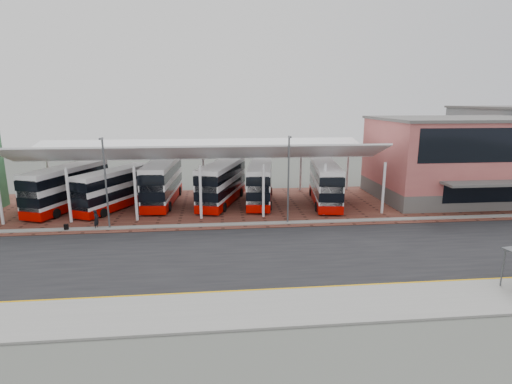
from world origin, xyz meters
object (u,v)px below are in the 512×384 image
Objects in this scene: bus_0 at (68,188)px; bus_5 at (325,184)px; terminal at (458,158)px; bus_4 at (260,183)px; bus_2 at (162,182)px; bus_3 at (222,183)px; pedestrian at (96,219)px; bus_1 at (115,189)px.

bus_0 is 27.15m from bus_5.
bus_5 is at bearing -176.40° from terminal.
bus_0 is at bearing -169.69° from bus_4.
bus_2 reaches higher than bus_3.
terminal is at bearing 8.07° from bus_4.
bus_0 is 15.98m from bus_3.
pedestrian is at bearing -37.14° from bus_0.
terminal is at bearing 12.14° from bus_5.
bus_0 is at bearing -167.85° from bus_2.
bus_3 reaches higher than bus_1.
bus_2 is 6.60× the size of pedestrian.
bus_1 is at bearing -167.62° from bus_4.
bus_3 is 11.24m from bus_5.
bus_4 is at bearing 30.80° from bus_1.
bus_3 is (11.14, 0.97, 0.18)m from bus_1.
bus_1 is 0.93× the size of bus_4.
bus_0 is 1.03× the size of bus_4.
bus_5 is at bearing 26.53° from bus_1.
bus_2 reaches higher than bus_5.
bus_3 reaches higher than bus_4.
terminal reaches higher than bus_1.
bus_1 is 0.90× the size of bus_3.
bus_4 is (20.16, 0.59, -0.07)m from bus_0.
bus_5 is at bearing 12.03° from bus_3.
bus_3 is (6.48, -0.86, -0.07)m from bus_2.
bus_1 is at bearing -154.87° from bus_2.
terminal is 1.70× the size of bus_5.
bus_1 is at bearing -156.95° from bus_3.
bus_0 is 9.59m from bus_2.
bus_2 is at bearing 28.17° from bus_0.
bus_4 is at bearing -0.79° from bus_2.
bus_3 reaches higher than pedestrian.
terminal is 1.63× the size of bus_2.
bus_1 is 0.88× the size of bus_2.
pedestrian is (-0.06, -6.87, -1.18)m from bus_1.
bus_3 is 6.45× the size of pedestrian.
bus_5 is 6.33× the size of pedestrian.
bus_1 is 0.91× the size of bus_5.
bus_3 is at bearing 179.59° from terminal.
bus_2 is 1.06× the size of bus_4.
terminal is 1.66× the size of bus_3.
terminal is 42.90m from bus_0.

